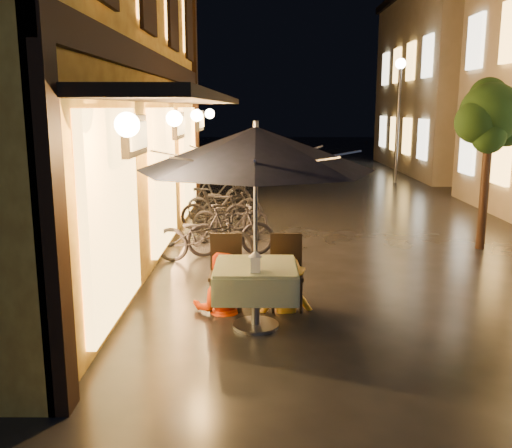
{
  "coord_description": "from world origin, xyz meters",
  "views": [
    {
      "loc": [
        -1.74,
        -5.94,
        2.61
      ],
      "look_at": [
        -1.79,
        1.17,
        1.15
      ],
      "focal_mm": 40.0,
      "sensor_mm": 36.0,
      "label": 1
    }
  ],
  "objects_px": {
    "patio_umbrella": "(256,149)",
    "bicycle_0": "(204,237)",
    "person_orange": "(220,254)",
    "person_yellow": "(286,258)",
    "cafe_table": "(256,280)",
    "table_lantern": "(255,260)"
  },
  "relations": [
    {
      "from": "patio_umbrella",
      "to": "bicycle_0",
      "type": "xyz_separation_m",
      "value": [
        -0.89,
        2.86,
        -1.69
      ]
    },
    {
      "from": "person_orange",
      "to": "patio_umbrella",
      "type": "bearing_deg",
      "value": 125.16
    },
    {
      "from": "person_yellow",
      "to": "bicycle_0",
      "type": "relative_size",
      "value": 0.79
    },
    {
      "from": "person_orange",
      "to": "person_yellow",
      "type": "relative_size",
      "value": 1.09
    },
    {
      "from": "cafe_table",
      "to": "table_lantern",
      "type": "distance_m",
      "value": 0.45
    },
    {
      "from": "cafe_table",
      "to": "table_lantern",
      "type": "relative_size",
      "value": 3.96
    },
    {
      "from": "table_lantern",
      "to": "bicycle_0",
      "type": "bearing_deg",
      "value": 105.73
    },
    {
      "from": "person_yellow",
      "to": "bicycle_0",
      "type": "distance_m",
      "value": 2.61
    },
    {
      "from": "cafe_table",
      "to": "patio_umbrella",
      "type": "relative_size",
      "value": 0.36
    },
    {
      "from": "table_lantern",
      "to": "person_yellow",
      "type": "bearing_deg",
      "value": 66.84
    },
    {
      "from": "patio_umbrella",
      "to": "person_yellow",
      "type": "height_order",
      "value": "patio_umbrella"
    },
    {
      "from": "patio_umbrella",
      "to": "person_yellow",
      "type": "bearing_deg",
      "value": 57.36
    },
    {
      "from": "cafe_table",
      "to": "bicycle_0",
      "type": "distance_m",
      "value": 3.0
    },
    {
      "from": "cafe_table",
      "to": "bicycle_0",
      "type": "xyz_separation_m",
      "value": [
        -0.89,
        2.86,
        -0.13
      ]
    },
    {
      "from": "cafe_table",
      "to": "person_yellow",
      "type": "distance_m",
      "value": 0.72
    },
    {
      "from": "patio_umbrella",
      "to": "person_orange",
      "type": "bearing_deg",
      "value": 128.43
    },
    {
      "from": "person_orange",
      "to": "bicycle_0",
      "type": "distance_m",
      "value": 2.34
    },
    {
      "from": "patio_umbrella",
      "to": "person_yellow",
      "type": "relative_size",
      "value": 1.97
    },
    {
      "from": "cafe_table",
      "to": "person_orange",
      "type": "height_order",
      "value": "person_orange"
    },
    {
      "from": "cafe_table",
      "to": "person_orange",
      "type": "bearing_deg",
      "value": 128.43
    },
    {
      "from": "patio_umbrella",
      "to": "bicycle_0",
      "type": "bearing_deg",
      "value": 107.28
    },
    {
      "from": "person_yellow",
      "to": "table_lantern",
      "type": "bearing_deg",
      "value": 59.08
    }
  ]
}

